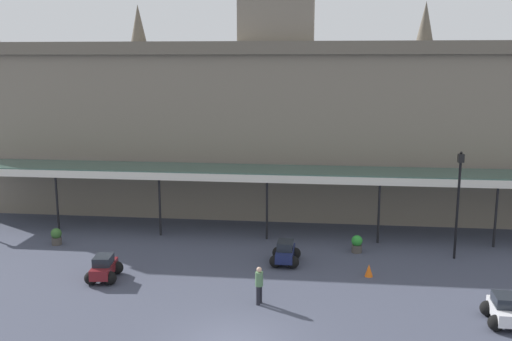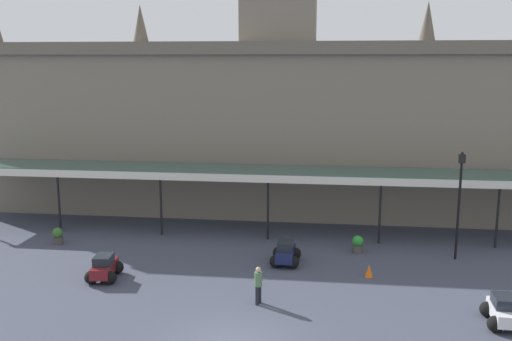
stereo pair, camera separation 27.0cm
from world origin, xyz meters
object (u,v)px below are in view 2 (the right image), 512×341
planter_by_canopy (58,236)px  car_navy_sedan (286,254)px  traffic_cone (369,271)px  victorian_lamppost (460,194)px  car_white_sedan (503,313)px  planter_forecourt_centre (358,244)px  car_maroon_sedan (104,269)px  pedestrian_near_entrance (258,284)px

planter_by_canopy → car_navy_sedan: bearing=-6.7°
traffic_cone → victorian_lamppost: bearing=33.6°
car_navy_sedan → planter_by_canopy: (-13.15, 1.55, -0.01)m
car_navy_sedan → car_white_sedan: bearing=-33.0°
car_navy_sedan → traffic_cone: size_ratio=3.35×
planter_forecourt_centre → car_maroon_sedan: bearing=-156.4°
pedestrian_near_entrance → traffic_cone: (4.95, 3.77, -0.60)m
car_white_sedan → car_navy_sedan: bearing=147.0°
car_maroon_sedan → victorian_lamppost: (17.35, 4.95, 3.01)m
planter_forecourt_centre → planter_by_canopy: bearing=-177.9°
car_white_sedan → car_navy_sedan: same height
car_white_sedan → traffic_cone: bearing=137.3°
car_white_sedan → planter_by_canopy: (-22.23, 7.46, -0.01)m
car_white_sedan → planter_by_canopy: car_white_sedan is taller
victorian_lamppost → planter_forecourt_centre: bearing=175.5°
pedestrian_near_entrance → planter_forecourt_centre: pedestrian_near_entrance is taller
car_maroon_sedan → traffic_cone: size_ratio=3.45×
traffic_cone → car_maroon_sedan: bearing=-171.8°
pedestrian_near_entrance → planter_by_canopy: (-12.36, 6.70, -0.42)m
planter_forecourt_centre → planter_by_canopy: (-16.93, -0.61, 0.00)m
car_navy_sedan → planter_forecourt_centre: bearing=29.8°
traffic_cone → planter_forecourt_centre: bearing=96.2°
car_white_sedan → car_maroon_sedan: bearing=171.2°
car_navy_sedan → planter_by_canopy: size_ratio=2.16×
car_navy_sedan → planter_forecourt_centre: 4.35m
car_white_sedan → planter_forecourt_centre: bearing=123.3°
pedestrian_near_entrance → car_white_sedan: bearing=-4.4°
traffic_cone → car_navy_sedan: bearing=161.8°
pedestrian_near_entrance → planter_forecourt_centre: 8.62m
victorian_lamppost → traffic_cone: (-4.70, -3.13, -3.20)m
car_maroon_sedan → victorian_lamppost: victorian_lamppost is taller
pedestrian_near_entrance → planter_by_canopy: 14.06m
car_navy_sedan → victorian_lamppost: bearing=11.2°
victorian_lamppost → planter_by_canopy: victorian_lamppost is taller
car_maroon_sedan → planter_forecourt_centre: size_ratio=2.22×
car_maroon_sedan → planter_by_canopy: bearing=134.5°
car_maroon_sedan → victorian_lamppost: 18.29m
victorian_lamppost → planter_forecourt_centre: (-5.09, 0.40, -3.02)m
car_navy_sedan → planter_forecourt_centre: car_navy_sedan is taller
car_white_sedan → planter_forecourt_centre: 9.66m
car_navy_sedan → planter_by_canopy: bearing=173.3°
car_white_sedan → planter_forecourt_centre: car_white_sedan is taller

